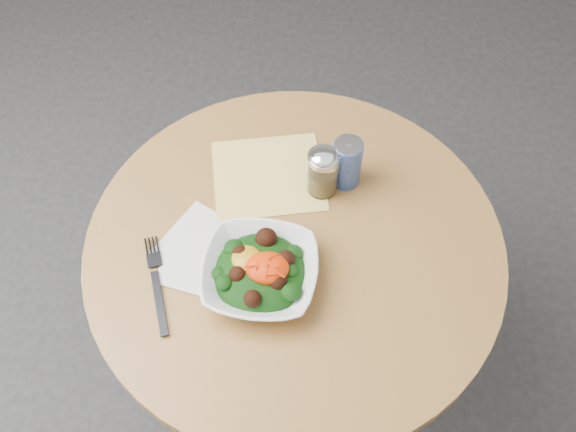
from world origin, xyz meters
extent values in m
plane|color=#29292B|center=(0.00, 0.00, 0.00)|extent=(6.00, 6.00, 0.00)
cylinder|color=black|center=(0.00, 0.00, 0.01)|extent=(0.52, 0.52, 0.03)
cylinder|color=black|center=(0.00, 0.00, 0.35)|extent=(0.10, 0.10, 0.71)
cylinder|color=#AB763E|center=(0.00, 0.00, 0.73)|extent=(0.90, 0.90, 0.04)
cube|color=yellow|center=(-0.07, 0.18, 0.75)|extent=(0.28, 0.27, 0.00)
cube|color=white|center=(-0.19, -0.02, 0.75)|extent=(0.22, 0.22, 0.00)
cube|color=white|center=(-0.19, -0.06, 0.75)|extent=(0.20, 0.20, 0.00)
imported|color=white|center=(-0.07, -0.10, 0.78)|extent=(0.25, 0.25, 0.06)
ellipsoid|color=black|center=(-0.07, -0.10, 0.78)|extent=(0.19, 0.19, 0.07)
ellipsoid|color=#BD8612|center=(-0.09, -0.08, 0.81)|extent=(0.06, 0.06, 0.02)
ellipsoid|color=#F23805|center=(-0.05, -0.10, 0.81)|extent=(0.09, 0.07, 0.04)
cube|color=black|center=(-0.26, -0.16, 0.76)|extent=(0.06, 0.15, 0.00)
cube|color=black|center=(-0.30, -0.05, 0.76)|extent=(0.05, 0.08, 0.00)
cylinder|color=silver|center=(0.06, 0.14, 0.80)|extent=(0.07, 0.07, 0.10)
cylinder|color=#A2814B|center=(0.06, 0.14, 0.78)|extent=(0.06, 0.06, 0.06)
cylinder|color=white|center=(0.06, 0.14, 0.86)|extent=(0.07, 0.07, 0.01)
ellipsoid|color=white|center=(0.06, 0.14, 0.87)|extent=(0.07, 0.07, 0.03)
cylinder|color=navy|center=(0.11, 0.17, 0.81)|extent=(0.07, 0.07, 0.12)
cylinder|color=silver|center=(0.11, 0.17, 0.87)|extent=(0.06, 0.06, 0.00)
cube|color=silver|center=(0.11, 0.18, 0.88)|extent=(0.01, 0.02, 0.00)
camera|label=1|loc=(0.02, -0.72, 1.92)|focal=40.00mm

